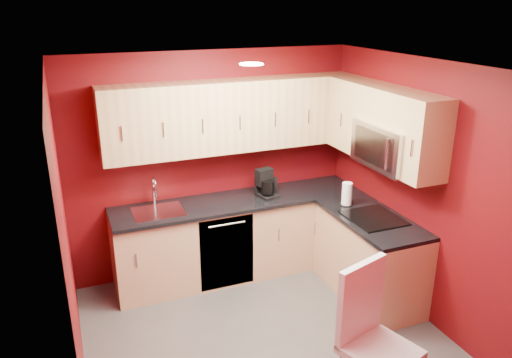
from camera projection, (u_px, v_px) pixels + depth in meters
floor at (264, 336)px, 4.70m from camera, size 3.20×3.20×0.00m
ceiling at (266, 66)px, 3.86m from camera, size 3.20×3.20×0.00m
wall_back at (213, 164)px, 5.59m from camera, size 3.20×0.00×3.20m
wall_front at (362, 309)px, 2.97m from camera, size 3.20×0.00×3.20m
wall_left at (67, 247)px, 3.72m from camera, size 0.00×3.00×3.00m
wall_right at (416, 189)px, 4.84m from camera, size 0.00×3.00×3.00m
base_cabinets_back at (239, 238)px, 5.67m from camera, size 2.80×0.60×0.87m
base_cabinets_right at (369, 258)px, 5.23m from camera, size 0.60×1.30×0.87m
countertop_back at (239, 201)px, 5.51m from camera, size 2.80×0.63×0.04m
countertop_right at (372, 219)px, 5.06m from camera, size 0.63×1.27×0.04m
upper_cabinets_back at (234, 115)px, 5.31m from camera, size 2.80×0.35×0.75m
upper_cabinets_right at (380, 117)px, 4.95m from camera, size 0.35×1.55×0.75m
microwave at (390, 146)px, 4.81m from camera, size 0.42×0.76×0.42m
cooktop at (374, 218)px, 5.02m from camera, size 0.50×0.55×0.01m
sink at (158, 208)px, 5.19m from camera, size 0.52×0.42×0.35m
dishwasher_front at (227, 253)px, 5.33m from camera, size 0.60×0.02×0.82m
downlight at (251, 64)px, 4.12m from camera, size 0.20×0.20×0.01m
coffee_maker at (267, 184)px, 5.52m from camera, size 0.24×0.29×0.31m
napkin_holder at (271, 185)px, 5.71m from camera, size 0.19×0.19×0.15m
paper_towel at (347, 194)px, 5.31m from camera, size 0.19×0.19×0.25m
dining_chair at (381, 344)px, 3.68m from camera, size 0.60×0.62×1.18m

